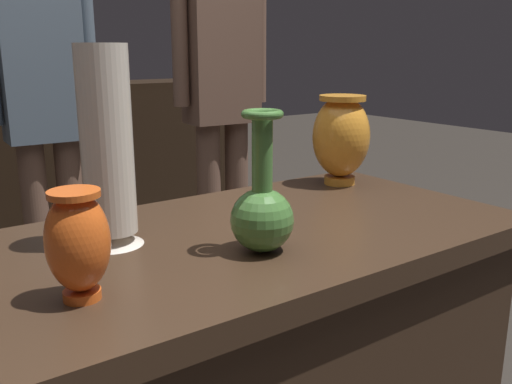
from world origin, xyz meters
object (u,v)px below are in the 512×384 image
object	(u,v)px
shelf_vase_right	(104,69)
visitor_near_right	(221,85)
visitor_center_back	(44,104)
vase_tall_behind	(107,151)
vase_left_accent	(78,242)
vase_centerpiece	(262,209)
vase_right_accent	(341,136)

from	to	relation	value
shelf_vase_right	visitor_near_right	size ratio (longest dim) A/B	0.07
visitor_center_back	vase_tall_behind	bearing A→B (deg)	81.48
vase_tall_behind	shelf_vase_right	world-z (taller)	vase_tall_behind
vase_left_accent	shelf_vase_right	xyz separation A→B (m)	(0.93, 2.32, 0.17)
vase_tall_behind	shelf_vase_right	distance (m)	2.26
vase_centerpiece	vase_right_accent	xyz separation A→B (m)	(0.50, 0.31, 0.05)
vase_right_accent	visitor_center_back	world-z (taller)	visitor_center_back
shelf_vase_right	visitor_near_right	distance (m)	0.97
vase_centerpiece	visitor_near_right	distance (m)	1.56
vase_centerpiece	visitor_center_back	size ratio (longest dim) A/B	0.17
shelf_vase_right	vase_centerpiece	bearing A→B (deg)	-103.96
vase_centerpiece	vase_left_accent	size ratio (longest dim) A/B	1.55
vase_tall_behind	vase_right_accent	xyz separation A→B (m)	(0.72, 0.11, -0.05)
visitor_near_right	visitor_center_back	xyz separation A→B (m)	(-0.72, 0.25, -0.07)
vase_centerpiece	visitor_center_back	bearing A→B (deg)	88.50
vase_centerpiece	visitor_center_back	distance (m)	1.61
vase_left_accent	shelf_vase_right	world-z (taller)	shelf_vase_right
vase_left_accent	visitor_near_right	xyz separation A→B (m)	(1.12, 1.37, 0.13)
vase_right_accent	shelf_vase_right	distance (m)	2.00
vase_left_accent	shelf_vase_right	size ratio (longest dim) A/B	1.39
visitor_center_back	shelf_vase_right	bearing A→B (deg)	-125.12
vase_centerpiece	visitor_center_back	xyz separation A→B (m)	(0.04, 1.61, 0.07)
vase_left_accent	vase_right_accent	world-z (taller)	vase_right_accent
vase_tall_behind	visitor_center_back	distance (m)	1.43
vase_right_accent	visitor_near_right	bearing A→B (deg)	76.12
shelf_vase_right	vase_right_accent	bearing A→B (deg)	-92.02
vase_centerpiece	shelf_vase_right	distance (m)	2.39
visitor_near_right	visitor_center_back	size ratio (longest dim) A/B	1.06
vase_left_accent	visitor_center_back	distance (m)	1.67
vase_right_accent	visitor_near_right	xyz separation A→B (m)	(0.26, 1.05, 0.08)
vase_tall_behind	vase_right_accent	size ratio (longest dim) A/B	1.54
vase_tall_behind	visitor_near_right	bearing A→B (deg)	49.71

